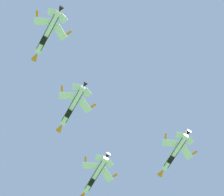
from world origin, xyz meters
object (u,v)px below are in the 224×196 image
object	(u,v)px
fighter_jet_lead	(95,176)
fighter_jet_right_wing	(174,153)
fighter_jet_left_outer	(48,34)
fighter_jet_left_wing	(72,107)

from	to	relation	value
fighter_jet_lead	fighter_jet_right_wing	xyz separation A→B (m)	(22.27, -5.30, 2.67)
fighter_jet_lead	fighter_jet_left_outer	xyz separation A→B (m)	(-10.92, -40.65, 0.57)
fighter_jet_lead	fighter_jet_left_wing	size ratio (longest dim) A/B	1.00
fighter_jet_left_outer	fighter_jet_right_wing	bearing A→B (deg)	16.70
fighter_jet_lead	fighter_jet_right_wing	bearing A→B (deg)	-43.49
fighter_jet_left_wing	fighter_jet_right_wing	xyz separation A→B (m)	(27.71, 15.69, 3.05)
fighter_jet_right_wing	fighter_jet_lead	bearing A→B (deg)	136.51
fighter_jet_left_wing	fighter_jet_right_wing	bearing A→B (deg)	-0.58
fighter_jet_left_wing	fighter_jet_lead	bearing A→B (deg)	45.38
fighter_jet_left_wing	fighter_jet_right_wing	distance (m)	31.99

